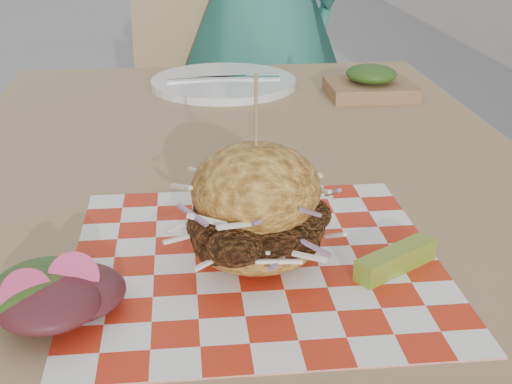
% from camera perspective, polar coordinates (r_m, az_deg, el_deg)
% --- Properties ---
extents(diner, '(0.68, 0.55, 1.60)m').
position_cam_1_polar(diner, '(2.08, 0.40, 15.11)').
color(diner, '#2A7B69').
rests_on(diner, ground).
extents(patio_table, '(0.80, 1.20, 0.75)m').
position_cam_1_polar(patio_table, '(0.96, -0.87, -2.65)').
color(patio_table, tan).
rests_on(patio_table, ground).
extents(patio_chair, '(0.44, 0.45, 0.95)m').
position_cam_1_polar(patio_chair, '(2.03, -3.81, 7.69)').
color(patio_chair, tan).
rests_on(patio_chair, ground).
extents(paper_liner, '(0.36, 0.36, 0.00)m').
position_cam_1_polar(paper_liner, '(0.71, -0.00, -5.50)').
color(paper_liner, red).
rests_on(paper_liner, patio_table).
extents(sandwich, '(0.17, 0.17, 0.19)m').
position_cam_1_polar(sandwich, '(0.69, 0.00, -1.61)').
color(sandwich, gold).
rests_on(sandwich, paper_liner).
extents(pickle_spear, '(0.09, 0.07, 0.02)m').
position_cam_1_polar(pickle_spear, '(0.70, 11.14, -5.35)').
color(pickle_spear, '#8DA730').
rests_on(pickle_spear, paper_liner).
extents(side_salad, '(0.14, 0.14, 0.05)m').
position_cam_1_polar(side_salad, '(0.63, -15.79, -9.14)').
color(side_salad, '#3F1419').
rests_on(side_salad, patio_table).
extents(place_setting, '(0.27, 0.27, 0.02)m').
position_cam_1_polar(place_setting, '(1.34, -2.62, 8.74)').
color(place_setting, white).
rests_on(place_setting, patio_table).
extents(kraft_tray, '(0.15, 0.12, 0.06)m').
position_cam_1_polar(kraft_tray, '(1.29, 9.16, 8.56)').
color(kraft_tray, olive).
rests_on(kraft_tray, patio_table).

